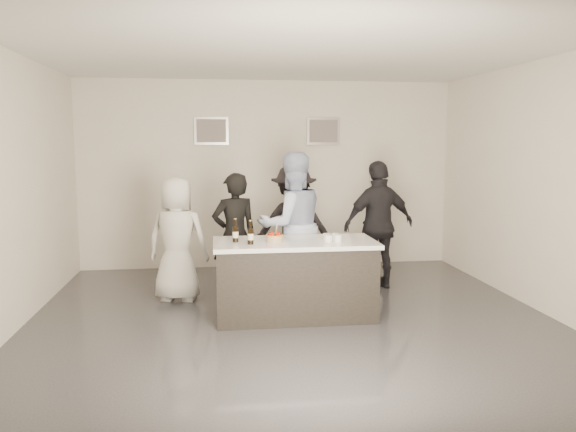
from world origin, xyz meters
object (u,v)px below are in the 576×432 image
object	(u,v)px
person_guest_left	(177,239)
person_main_black	(235,236)
beer_bottle_b	(251,233)
person_guest_back	(294,225)
cake	(274,239)
bar_counter	(295,279)
person_guest_right	(379,225)
beer_bottle_a	(235,231)
person_main_blue	(292,225)

from	to	relation	value
person_guest_left	person_main_black	bearing A→B (deg)	-162.48
beer_bottle_b	person_guest_back	world-z (taller)	person_guest_back
cake	bar_counter	bearing A→B (deg)	8.84
person_guest_right	beer_bottle_a	bearing A→B (deg)	17.79
person_guest_left	person_guest_right	world-z (taller)	person_guest_right
person_guest_back	cake	bearing A→B (deg)	80.64
bar_counter	cake	distance (m)	0.54
person_main_blue	person_guest_left	bearing A→B (deg)	-14.94
beer_bottle_a	person_guest_back	xyz separation A→B (m)	(0.88, 1.50, -0.18)
person_guest_back	bar_counter	bearing A→B (deg)	88.94
bar_counter	person_main_blue	size ratio (longest dim) A/B	0.98
beer_bottle_a	person_guest_back	bearing A→B (deg)	59.74
beer_bottle_b	person_guest_right	distance (m)	2.28
bar_counter	person_main_black	world-z (taller)	person_main_black
person_guest_right	beer_bottle_b	bearing A→B (deg)	23.28
beer_bottle_b	person_main_blue	size ratio (longest dim) A/B	0.14
beer_bottle_a	beer_bottle_b	bearing A→B (deg)	-44.66
person_main_black	person_main_blue	world-z (taller)	person_main_blue
beer_bottle_a	person_main_black	world-z (taller)	person_main_black
person_main_blue	person_guest_right	size ratio (longest dim) A/B	1.07
bar_counter	beer_bottle_a	bearing A→B (deg)	179.53
bar_counter	person_main_blue	xyz separation A→B (m)	(0.09, 0.85, 0.50)
beer_bottle_b	person_main_blue	bearing A→B (deg)	58.99
person_main_black	person_guest_right	size ratio (longest dim) A/B	0.92
person_guest_left	person_guest_right	size ratio (longest dim) A/B	0.90
beer_bottle_a	person_main_black	distance (m)	0.96
bar_counter	beer_bottle_b	distance (m)	0.79
person_main_blue	person_guest_back	distance (m)	0.67
cake	person_main_black	size ratio (longest dim) A/B	0.12
bar_counter	person_main_blue	world-z (taller)	person_main_blue
person_main_black	person_main_blue	size ratio (longest dim) A/B	0.86
beer_bottle_a	person_guest_left	world-z (taller)	person_guest_left
person_main_black	person_guest_back	world-z (taller)	person_guest_back
person_guest_right	person_guest_back	distance (m)	1.19
cake	person_main_black	xyz separation A→B (m)	(-0.42, 0.97, -0.12)
person_guest_right	bar_counter	bearing A→B (deg)	28.91
cake	beer_bottle_b	size ratio (longest dim) A/B	0.75
bar_counter	person_main_black	bearing A→B (deg)	125.06
beer_bottle_a	person_main_black	size ratio (longest dim) A/B	0.16
person_main_black	person_guest_back	xyz separation A→B (m)	(0.86, 0.57, 0.04)
bar_counter	cake	bearing A→B (deg)	-171.16
person_guest_back	beer_bottle_a	bearing A→B (deg)	66.20
beer_bottle_b	person_guest_left	size ratio (longest dim) A/B	0.16
person_guest_back	beer_bottle_b	bearing A→B (deg)	73.15
beer_bottle_b	person_guest_left	bearing A→B (deg)	129.80
bar_counter	person_guest_left	distance (m)	1.69
person_main_black	person_guest_right	world-z (taller)	person_guest_right
bar_counter	beer_bottle_b	xyz separation A→B (m)	(-0.52, -0.15, 0.58)
person_guest_left	person_guest_back	bearing A→B (deg)	-144.71
bar_counter	person_guest_right	distance (m)	1.83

